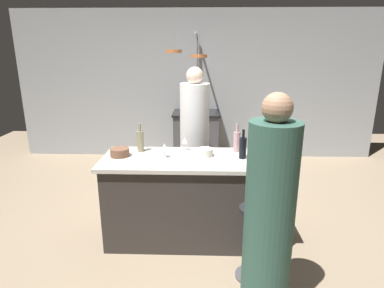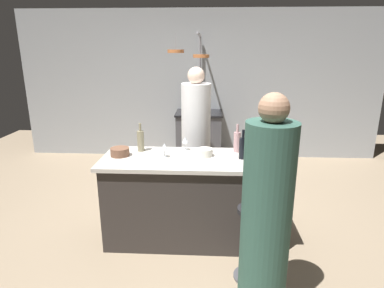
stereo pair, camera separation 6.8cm
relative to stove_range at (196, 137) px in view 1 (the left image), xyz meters
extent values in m
plane|color=gray|center=(0.00, -2.45, -0.45)|extent=(9.00, 9.00, 0.00)
cube|color=#9EA3A8|center=(0.00, 0.40, 0.85)|extent=(6.40, 0.16, 2.60)
cube|color=#332D2B|center=(0.00, -2.45, -0.02)|extent=(1.72, 0.66, 0.86)
cube|color=beige|center=(0.00, -2.45, 0.43)|extent=(1.80, 0.72, 0.04)
cube|color=#47474C|center=(0.00, 0.00, -0.02)|extent=(0.76, 0.60, 0.86)
cube|color=black|center=(0.00, 0.00, 0.43)|extent=(0.80, 0.64, 0.03)
cylinder|color=white|center=(0.01, -1.52, 0.32)|extent=(0.37, 0.37, 1.54)
sphere|color=beige|center=(0.01, -1.52, 1.19)|extent=(0.21, 0.21, 0.21)
cylinder|color=#4C4C51|center=(0.55, -3.07, -0.43)|extent=(0.28, 0.28, 0.02)
cylinder|color=#4C4C51|center=(0.55, -3.07, -0.11)|extent=(0.06, 0.06, 0.62)
cylinder|color=black|center=(0.55, -3.07, 0.21)|extent=(0.26, 0.26, 0.04)
cylinder|color=#33594C|center=(0.59, -3.44, 0.30)|extent=(0.36, 0.36, 1.50)
sphere|color=tan|center=(0.59, -3.44, 1.14)|extent=(0.20, 0.20, 0.20)
cylinder|color=gray|center=(0.00, 0.25, 0.63)|extent=(0.04, 0.04, 2.15)
cylinder|color=gray|center=(0.00, -0.38, 1.70)|extent=(0.04, 1.27, 0.04)
cylinder|color=#B26638|center=(-0.30, -0.88, 1.46)|extent=(0.23, 0.23, 0.04)
cylinder|color=gray|center=(-0.30, -0.87, 1.58)|extent=(0.01, 0.01, 0.24)
cylinder|color=#B26638|center=(0.05, -0.85, 1.40)|extent=(0.23, 0.23, 0.04)
cylinder|color=gray|center=(0.05, -0.87, 1.55)|extent=(0.01, 0.01, 0.30)
cylinder|color=#382319|center=(0.64, -2.24, 0.56)|extent=(0.05, 0.05, 0.21)
cylinder|color=gray|center=(-0.55, -2.25, 0.56)|extent=(0.07, 0.07, 0.22)
cylinder|color=gray|center=(-0.55, -2.25, 0.71)|extent=(0.03, 0.03, 0.08)
cylinder|color=black|center=(0.51, -2.44, 0.56)|extent=(0.07, 0.07, 0.21)
cylinder|color=black|center=(0.51, -2.44, 0.71)|extent=(0.03, 0.03, 0.08)
cylinder|color=#B78C8E|center=(0.47, -2.22, 0.56)|extent=(0.07, 0.07, 0.21)
cylinder|color=#B78C8E|center=(0.47, -2.22, 0.71)|extent=(0.03, 0.03, 0.08)
cylinder|color=#143319|center=(0.61, -2.57, 0.57)|extent=(0.07, 0.07, 0.23)
cylinder|color=#143319|center=(0.61, -2.57, 0.72)|extent=(0.03, 0.03, 0.08)
cylinder|color=silver|center=(-0.27, -2.44, 0.46)|extent=(0.06, 0.06, 0.01)
cylinder|color=silver|center=(-0.27, -2.44, 0.50)|extent=(0.01, 0.01, 0.07)
cone|color=silver|center=(-0.27, -2.44, 0.57)|extent=(0.07, 0.07, 0.06)
cylinder|color=silver|center=(-0.08, -2.19, 0.46)|extent=(0.06, 0.06, 0.01)
cylinder|color=silver|center=(-0.08, -2.19, 0.50)|extent=(0.01, 0.01, 0.07)
cone|color=silver|center=(-0.08, -2.19, 0.57)|extent=(0.07, 0.07, 0.06)
cylinder|color=silver|center=(0.72, -2.46, 0.46)|extent=(0.06, 0.06, 0.01)
cylinder|color=silver|center=(0.72, -2.46, 0.50)|extent=(0.01, 0.01, 0.07)
cone|color=silver|center=(0.72, -2.46, 0.57)|extent=(0.07, 0.07, 0.06)
cylinder|color=silver|center=(0.14, -2.38, 0.49)|extent=(0.16, 0.16, 0.08)
cylinder|color=brown|center=(-0.73, -2.42, 0.49)|extent=(0.19, 0.19, 0.08)
camera|label=1|loc=(0.10, -5.55, 1.52)|focal=30.61mm
camera|label=2|loc=(0.17, -5.54, 1.52)|focal=30.61mm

